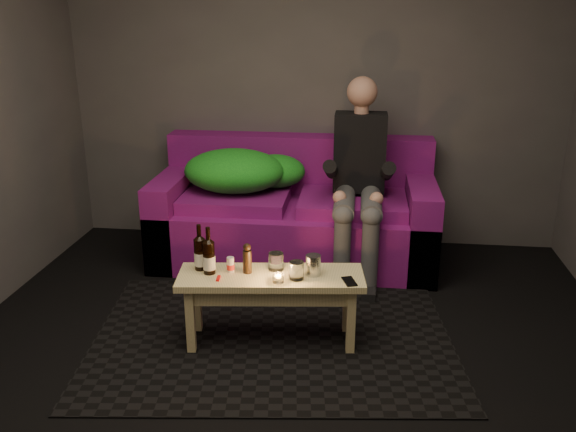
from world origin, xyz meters
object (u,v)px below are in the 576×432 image
sofa (295,217)px  person (359,175)px  coffee_table (271,287)px  steel_cup (313,265)px  beer_bottle_a (200,253)px  beer_bottle_b (209,257)px

sofa → person: person is taller
coffee_table → steel_cup: (0.24, 0.03, 0.14)m
sofa → steel_cup: 1.34m
sofa → coffee_table: bearing=-89.8°
steel_cup → sofa: bearing=100.7°
person → beer_bottle_a: person is taller
coffee_table → person: bearing=67.4°
sofa → beer_bottle_a: 1.39m
sofa → beer_bottle_b: size_ratio=7.54×
sofa → coffee_table: sofa is taller
beer_bottle_b → beer_bottle_a: bearing=143.2°
person → steel_cup: person is taller
person → beer_bottle_a: bearing=-128.6°
steel_cup → beer_bottle_a: bearing=-179.9°
beer_bottle_a → steel_cup: 0.67m
person → coffee_table: 1.31m
coffee_table → beer_bottle_a: (-0.42, 0.03, 0.18)m
coffee_table → sofa: bearing=90.2°
coffee_table → beer_bottle_a: 0.46m
sofa → beer_bottle_b: bearing=-104.5°
sofa → person: 0.66m
beer_bottle_b → steel_cup: beer_bottle_b is taller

